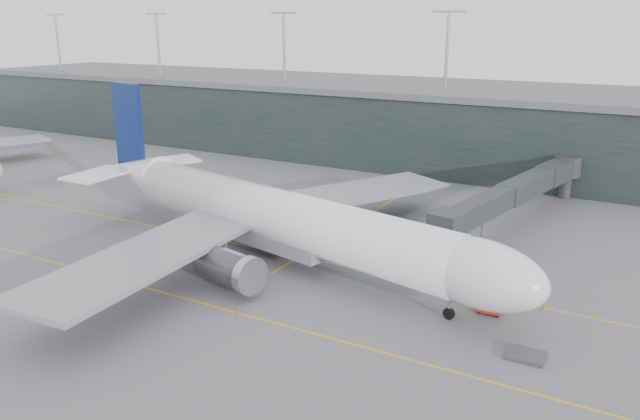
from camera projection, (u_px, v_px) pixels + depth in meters
The scene contains 17 objects.
ground at pixel (282, 240), 81.66m from camera, with size 320.00×320.00×0.00m, color #58575C.
taxiline_a at pixel (265, 250), 78.32m from camera, with size 160.00×0.25×0.02m, color gold.
taxiline_b at pixel (178, 297), 64.99m from camera, with size 160.00×0.25×0.02m, color gold.
taxiline_lead_main at pixel (380, 208), 95.96m from camera, with size 0.25×60.00×0.02m, color gold.
taxiline_lead_adj at pixel (39, 155), 133.65m from camera, with size 0.25×60.00×0.02m, color gold.
terminal at pixel (435, 123), 127.76m from camera, with size 240.00×36.00×29.00m.
main_aircraft at pixel (277, 217), 73.50m from camera, with size 67.53×62.47×19.07m.
jet_bridge at pixel (522, 184), 89.32m from camera, with size 11.49×44.97×6.88m.
gse_cart at pixel (490, 305), 61.09m from camera, with size 2.40×1.55×1.62m.
baggage_dolly at pixel (526, 355), 53.22m from camera, with size 3.20×2.56×0.32m, color #3A3B3F.
uld_a at pixel (288, 209), 92.03m from camera, with size 2.04×1.69×1.74m.
uld_b at pixel (314, 210), 91.51m from camera, with size 2.16×1.76×1.91m.
uld_c at pixel (313, 214), 89.42m from camera, with size 2.62×2.29×2.05m.
cone_nose at pixel (544, 306), 62.12m from camera, with size 0.43×0.43×0.68m, color #CE5A0B.
cone_wing_stbd at pixel (238, 311), 61.05m from camera, with size 0.42×0.42×0.67m, color #F4430D.
cone_wing_port at pixel (373, 221), 88.44m from camera, with size 0.44×0.44×0.70m, color #ED400D.
cone_tail at pixel (163, 252), 76.36m from camera, with size 0.48×0.48×0.77m, color #CC6C0B.
Camera 1 is at (42.21, -64.57, 27.51)m, focal length 35.00 mm.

